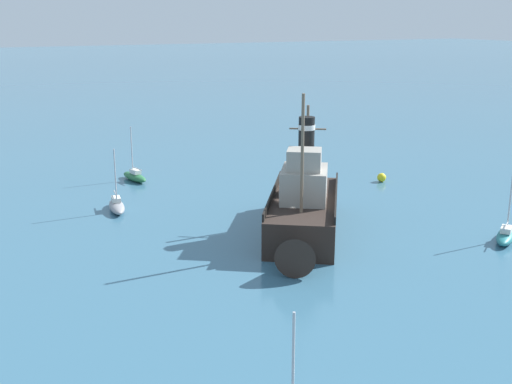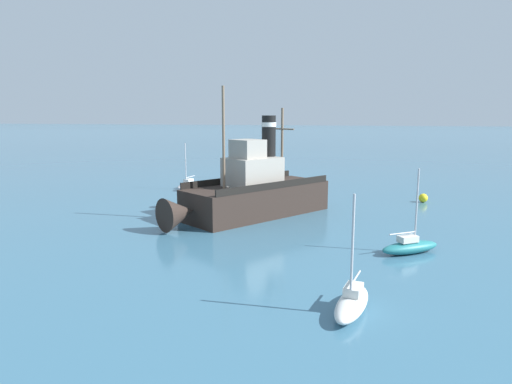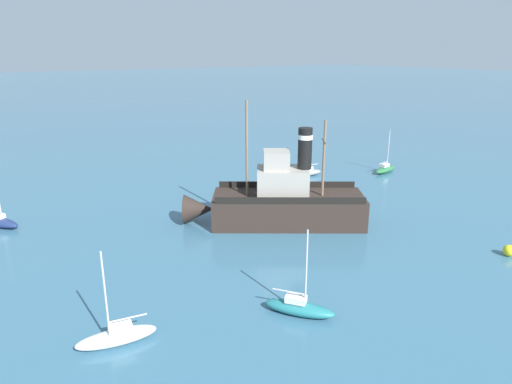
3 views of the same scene
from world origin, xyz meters
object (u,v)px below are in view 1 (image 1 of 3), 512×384
object	(u,v)px
mooring_buoy	(382,177)
sailboat_grey	(117,206)
sailboat_green	(135,176)
sailboat_teal	(506,235)
old_tugboat	(304,209)

from	to	relation	value
mooring_buoy	sailboat_grey	bearing A→B (deg)	-4.86
sailboat_grey	sailboat_green	distance (m)	9.35
sailboat_green	mooring_buoy	size ratio (longest dim) A/B	6.12
sailboat_teal	sailboat_green	bearing A→B (deg)	-57.51
old_tugboat	sailboat_teal	size ratio (longest dim) A/B	2.81
sailboat_grey	sailboat_green	world-z (taller)	same
old_tugboat	mooring_buoy	bearing A→B (deg)	-146.33
old_tugboat	sailboat_teal	bearing A→B (deg)	146.97
old_tugboat	mooring_buoy	world-z (taller)	old_tugboat
old_tugboat	sailboat_grey	bearing A→B (deg)	-48.50
sailboat_grey	sailboat_green	xyz separation A→B (m)	(-3.95, -8.48, 0.00)
sailboat_grey	mooring_buoy	xyz separation A→B (m)	(-23.63, 2.01, -0.03)
sailboat_grey	mooring_buoy	bearing A→B (deg)	175.14
sailboat_teal	mooring_buoy	world-z (taller)	sailboat_teal
sailboat_green	sailboat_grey	bearing A→B (deg)	65.02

